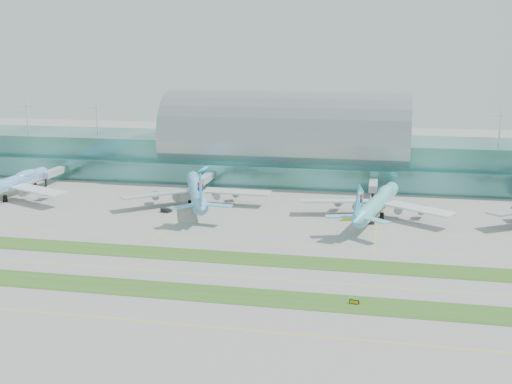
% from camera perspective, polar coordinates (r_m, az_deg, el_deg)
% --- Properties ---
extents(ground, '(700.00, 700.00, 0.00)m').
position_cam_1_polar(ground, '(198.55, -3.16, -5.98)').
color(ground, gray).
rests_on(ground, ground).
extents(terminal, '(340.00, 69.10, 36.00)m').
position_cam_1_polar(terminal, '(318.20, 2.64, 3.80)').
color(terminal, '#3D7A75').
rests_on(terminal, ground).
extents(grass_strip_near, '(420.00, 12.00, 0.08)m').
position_cam_1_polar(grass_strip_near, '(173.25, -5.50, -8.86)').
color(grass_strip_near, '#2D591E').
rests_on(grass_strip_near, ground).
extents(grass_strip_far, '(420.00, 12.00, 0.08)m').
position_cam_1_polar(grass_strip_far, '(200.38, -3.01, -5.79)').
color(grass_strip_far, '#2D591E').
rests_on(grass_strip_far, ground).
extents(taxiline_a, '(420.00, 0.35, 0.01)m').
position_cam_1_polar(taxiline_a, '(155.78, -7.67, -11.50)').
color(taxiline_a, yellow).
rests_on(taxiline_a, ground).
extents(taxiline_b, '(420.00, 0.35, 0.01)m').
position_cam_1_polar(taxiline_b, '(185.81, -4.25, -7.33)').
color(taxiline_b, yellow).
rests_on(taxiline_b, ground).
extents(taxiline_c, '(420.00, 0.35, 0.01)m').
position_cam_1_polar(taxiline_c, '(215.16, -1.95, -4.47)').
color(taxiline_c, yellow).
rests_on(taxiline_c, ground).
extents(taxiline_d, '(420.00, 0.35, 0.01)m').
position_cam_1_polar(taxiline_d, '(235.74, -0.72, -2.92)').
color(taxiline_d, yellow).
rests_on(taxiline_d, ground).
extents(airliner_a, '(64.55, 73.26, 20.17)m').
position_cam_1_polar(airliner_a, '(293.55, -21.48, 0.57)').
color(airliner_a, '#67A0E2').
rests_on(airliner_a, ground).
extents(airliner_b, '(58.16, 67.71, 19.30)m').
position_cam_1_polar(airliner_b, '(265.72, -5.34, 0.15)').
color(airliner_b, '#6AB3E9').
rests_on(airliner_b, ground).
extents(airliner_c, '(58.74, 67.57, 18.73)m').
position_cam_1_polar(airliner_c, '(250.07, 10.75, -0.87)').
color(airliner_c, '#66D2E1').
rests_on(airliner_c, ground).
extents(gse_c, '(3.62, 2.71, 1.21)m').
position_cam_1_polar(gse_c, '(256.22, -7.85, -1.62)').
color(gse_c, black).
rests_on(gse_c, ground).
extents(gse_d, '(4.15, 2.95, 1.60)m').
position_cam_1_polar(gse_d, '(255.75, -8.04, -1.61)').
color(gse_d, black).
rests_on(gse_d, ground).
extents(gse_e, '(4.06, 2.89, 1.65)m').
position_cam_1_polar(gse_e, '(244.31, 8.17, -2.29)').
color(gse_e, yellow).
rests_on(gse_e, ground).
extents(gse_f, '(3.00, 2.17, 1.25)m').
position_cam_1_polar(gse_f, '(240.31, 10.14, -2.67)').
color(gse_f, black).
rests_on(gse_f, ground).
extents(taxiway_sign_east, '(2.56, 0.86, 1.09)m').
position_cam_1_polar(taxiway_sign_east, '(166.93, 8.74, -9.63)').
color(taxiway_sign_east, black).
rests_on(taxiway_sign_east, ground).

